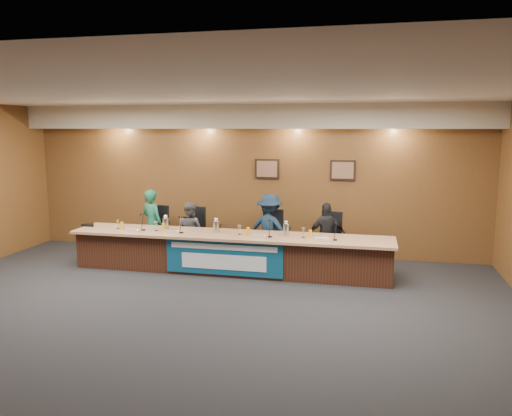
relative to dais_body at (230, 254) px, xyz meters
The scene contains 40 objects.
floor 2.43m from the dais_body, 90.00° to the right, with size 10.00×10.00×0.00m, color black.
ceiling 3.73m from the dais_body, 90.00° to the right, with size 10.00×8.00×0.04m, color silver.
wall_back 2.03m from the dais_body, 90.00° to the left, with size 10.00×0.04×3.20m, color brown.
soffit 2.93m from the dais_body, 90.00° to the left, with size 10.00×0.50×0.50m, color beige.
dais_body is the anchor object (origin of this frame).
dais_top 0.38m from the dais_body, 90.00° to the right, with size 6.10×0.95×0.05m, color #A67854.
banner 0.42m from the dais_body, 90.00° to the right, with size 2.20×0.02×0.65m, color navy.
banner_text_upper 0.49m from the dais_body, 90.00° to the right, with size 2.00×0.01×0.10m, color silver.
banner_text_lower 0.43m from the dais_body, 90.00° to the right, with size 1.60×0.01×0.28m, color silver.
wall_photo_left 2.21m from the dais_body, 75.71° to the left, with size 0.52×0.04×0.42m, color black.
wall_photo_right 2.95m from the dais_body, 38.13° to the left, with size 0.52×0.04×0.42m, color black.
panelist_a 2.03m from the dais_body, 160.33° to the left, with size 0.53×0.35×1.45m, color #165740.
panelist_b 1.27m from the dais_body, 147.29° to the left, with size 0.59×0.46×1.22m, color #4B4D50.
panelist_c 1.00m from the dais_body, 46.38° to the left, with size 0.92×0.53×1.43m, color #0F2034.
panelist_d 1.92m from the dais_body, 20.71° to the left, with size 0.76×0.31×1.29m, color black.
office_chair_a 2.03m from the dais_body, 157.67° to the left, with size 0.48×0.48×0.08m, color black.
office_chair_b 1.30m from the dais_body, 143.58° to the left, with size 0.48×0.48×0.08m, color black.
office_chair_c 1.01m from the dais_body, 50.33° to the left, with size 0.48×0.48×0.08m, color black.
office_chair_d 1.94m from the dais_body, 23.48° to the left, with size 0.48×0.48×0.08m, color black.
nameplate_a 1.94m from the dais_body, behind, with size 0.24×0.06×0.09m, color white.
microphone_a 1.75m from the dais_body, behind, with size 0.07×0.07×0.02m, color black.
juice_glass_a 2.21m from the dais_body, behind, with size 0.06×0.06×0.15m, color orange.
water_glass_a 2.31m from the dais_body, behind, with size 0.08×0.08×0.18m, color silver.
nameplate_b 1.18m from the dais_body, 165.55° to the right, with size 0.24×0.06×0.09m, color white.
microphone_b 1.00m from the dais_body, 168.00° to the right, with size 0.07×0.07×0.02m, color black.
juice_glass_b 1.39m from the dais_body, behind, with size 0.06×0.06×0.15m, color orange.
water_glass_b 1.52m from the dais_body, behind, with size 0.08×0.08×0.18m, color silver.
nameplate_c 0.80m from the dais_body, 24.22° to the right, with size 0.24×0.06×0.09m, color white.
microphone_c 0.93m from the dais_body, 11.80° to the right, with size 0.07×0.07×0.02m, color black.
juice_glass_c 0.62m from the dais_body, 13.30° to the right, with size 0.06×0.06×0.15m, color orange.
water_glass_c 0.54m from the dais_body, 19.15° to the right, with size 0.08×0.08×0.18m, color silver.
nameplate_d 1.88m from the dais_body, 10.61° to the right, with size 0.24×0.06×0.09m, color white.
microphone_d 2.04m from the dais_body, ahead, with size 0.07×0.07×0.02m, color black.
juice_glass_d 1.61m from the dais_body, ahead, with size 0.06×0.06×0.15m, color orange.
water_glass_d 1.50m from the dais_body, ahead, with size 0.08×0.08×0.18m, color silver.
carafe_left 1.38m from the dais_body, behind, with size 0.12×0.12×0.25m, color silver.
carafe_mid 0.57m from the dais_body, behind, with size 0.13×0.13×0.23m, color silver.
carafe_right 1.21m from the dais_body, ahead, with size 0.11×0.11×0.24m, color silver.
speakerphone 2.99m from the dais_body, behind, with size 0.32×0.32×0.05m, color black.
paper_stack 1.80m from the dais_body, ahead, with size 0.22×0.30×0.01m, color white.
Camera 1 is at (2.53, -6.48, 2.72)m, focal length 35.00 mm.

